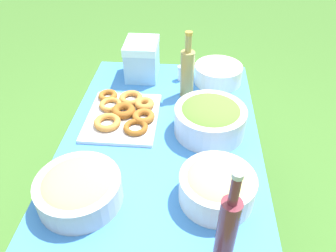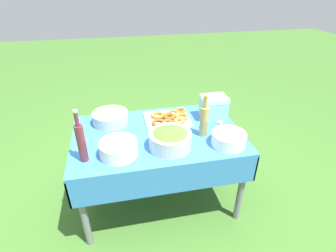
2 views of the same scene
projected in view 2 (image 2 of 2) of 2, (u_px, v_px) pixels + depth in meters
The scene contains 11 objects.
ground_plane at pixel (159, 196), 2.41m from camera, with size 14.00×14.00×0.00m, color #3D6B28.
picnic_table at pixel (158, 143), 2.11m from camera, with size 1.31×0.84×0.69m.
salad_bowl at pixel (170, 139), 1.86m from camera, with size 0.30×0.30×0.14m.
pasta_bowl at pixel (118, 147), 1.78m from camera, with size 0.26×0.26×0.13m.
donut_platter at pixel (169, 118), 2.23m from camera, with size 0.40×0.33×0.05m.
plate_stack at pixel (229, 139), 1.90m from camera, with size 0.25×0.25×0.10m.
olive_oil_bottle at pixel (204, 120), 1.97m from camera, with size 0.07×0.07×0.33m.
wine_bottle at pixel (81, 142), 1.69m from camera, with size 0.06×0.06×0.38m.
bread_bowl at pixel (110, 116), 2.18m from camera, with size 0.29×0.29×0.12m.
cooler_box at pixel (214, 107), 2.23m from camera, with size 0.21×0.17×0.20m.
salt_shaker at pixel (219, 126), 2.08m from camera, with size 0.04×0.04×0.08m.
Camera 2 is at (0.27, 1.73, 1.79)m, focal length 28.00 mm.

